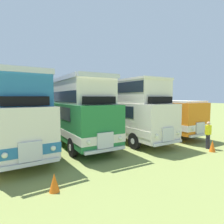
{
  "coord_description": "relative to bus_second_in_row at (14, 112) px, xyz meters",
  "views": [
    {
      "loc": [
        -4.85,
        -13.0,
        3.26
      ],
      "look_at": [
        3.89,
        0.88,
        1.98
      ],
      "focal_mm": 30.36,
      "sensor_mm": 36.0,
      "label": 1
    }
  ],
  "objects": [
    {
      "name": "ground_plane",
      "position": [
        3.79,
        -0.32,
        -2.36
      ],
      "size": [
        200.0,
        200.0,
        0.0
      ],
      "primitive_type": "plane",
      "color": "olive"
    },
    {
      "name": "bus_second_in_row",
      "position": [
        0.0,
        0.0,
        0.0
      ],
      "size": [
        2.78,
        10.56,
        4.52
      ],
      "color": "silver",
      "rests_on": "ground"
    },
    {
      "name": "bus_third_in_row",
      "position": [
        3.79,
        -0.07,
        -0.0
      ],
      "size": [
        2.83,
        10.19,
        4.52
      ],
      "color": "#237538",
      "rests_on": "ground"
    },
    {
      "name": "bus_fourth_in_row",
      "position": [
        7.57,
        -0.31,
        0.11
      ],
      "size": [
        2.73,
        10.93,
        4.49
      ],
      "color": "silver",
      "rests_on": "ground"
    },
    {
      "name": "bus_fifth_in_row",
      "position": [
        11.36,
        0.06,
        -0.6
      ],
      "size": [
        2.78,
        11.05,
        2.99
      ],
      "color": "orange",
      "rests_on": "ground"
    },
    {
      "name": "cone_near_end",
      "position": [
        0.61,
        -6.92,
        -2.03
      ],
      "size": [
        0.36,
        0.36,
        0.65
      ],
      "primitive_type": "cone",
      "color": "orange",
      "rests_on": "ground"
    },
    {
      "name": "cone_mid_row",
      "position": [
        9.96,
        -7.1,
        -2.01
      ],
      "size": [
        0.36,
        0.36,
        0.69
      ],
      "primitive_type": "cone",
      "color": "orange",
      "rests_on": "ground"
    },
    {
      "name": "marshal_person",
      "position": [
        10.37,
        -6.57,
        -1.47
      ],
      "size": [
        0.36,
        0.24,
        1.73
      ],
      "color": "#23232D",
      "rests_on": "ground"
    },
    {
      "name": "rope_fence_line",
      "position": [
        3.79,
        9.37,
        -1.67
      ],
      "size": [
        21.22,
        0.08,
        1.05
      ],
      "color": "#8C704C",
      "rests_on": "ground"
    }
  ]
}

